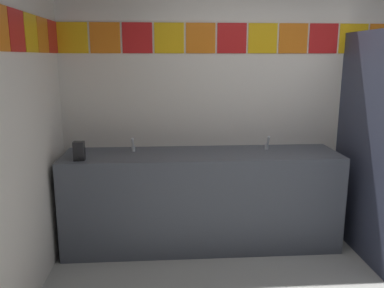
% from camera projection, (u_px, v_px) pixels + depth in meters
% --- Properties ---
extents(wall_back, '(4.35, 0.09, 2.51)m').
position_uv_depth(wall_back, '(288.00, 106.00, 3.86)').
color(wall_back, silver).
rests_on(wall_back, ground_plane).
extents(vanity_counter, '(2.49, 0.60, 0.88)m').
position_uv_depth(vanity_counter, '(202.00, 198.00, 3.65)').
color(vanity_counter, '#4C515B').
rests_on(vanity_counter, ground_plane).
extents(faucet_left, '(0.04, 0.10, 0.14)m').
position_uv_depth(faucet_left, '(133.00, 146.00, 3.58)').
color(faucet_left, silver).
rests_on(faucet_left, vanity_counter).
extents(faucet_right, '(0.04, 0.10, 0.14)m').
position_uv_depth(faucet_right, '(267.00, 144.00, 3.67)').
color(faucet_right, silver).
rests_on(faucet_right, vanity_counter).
extents(soap_dispenser, '(0.09, 0.09, 0.16)m').
position_uv_depth(soap_dispenser, '(79.00, 151.00, 3.29)').
color(soap_dispenser, black).
rests_on(soap_dispenser, vanity_counter).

